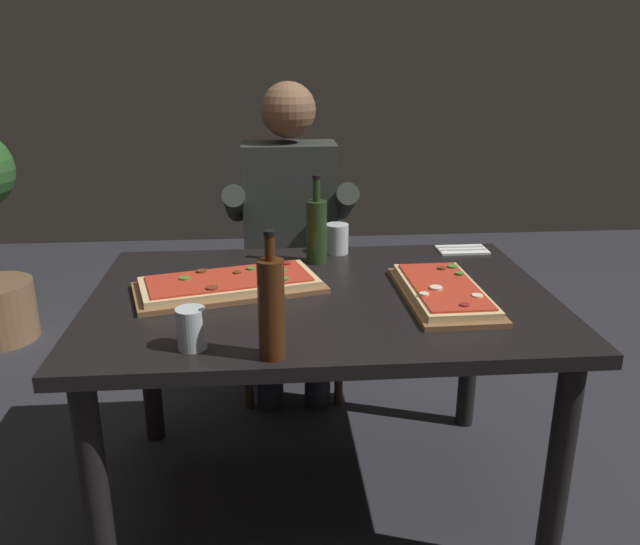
# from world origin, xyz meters

# --- Properties ---
(ground_plane) EXTENTS (6.40, 6.40, 0.00)m
(ground_plane) POSITION_xyz_m (0.00, 0.00, 0.00)
(ground_plane) COLOR #2D2D33
(dining_table) EXTENTS (1.40, 0.96, 0.74)m
(dining_table) POSITION_xyz_m (0.00, 0.00, 0.64)
(dining_table) COLOR black
(dining_table) RESTS_ON ground_plane
(pizza_rectangular_front) EXTENTS (0.62, 0.40, 0.05)m
(pizza_rectangular_front) POSITION_xyz_m (-0.28, 0.05, 0.76)
(pizza_rectangular_front) COLOR brown
(pizza_rectangular_front) RESTS_ON dining_table
(pizza_rectangular_left) EXTENTS (0.25, 0.49, 0.05)m
(pizza_rectangular_left) POSITION_xyz_m (0.36, -0.07, 0.76)
(pizza_rectangular_left) COLOR brown
(pizza_rectangular_left) RESTS_ON dining_table
(wine_bottle_dark) EXTENTS (0.07, 0.07, 0.31)m
(wine_bottle_dark) POSITION_xyz_m (0.01, 0.30, 0.86)
(wine_bottle_dark) COLOR #233819
(wine_bottle_dark) RESTS_ON dining_table
(oil_bottle_amber) EXTENTS (0.06, 0.06, 0.32)m
(oil_bottle_amber) POSITION_xyz_m (-0.15, -0.42, 0.87)
(oil_bottle_amber) COLOR #47230F
(oil_bottle_amber) RESTS_ON dining_table
(tumbler_near_camera) EXTENTS (0.07, 0.07, 0.11)m
(tumbler_near_camera) POSITION_xyz_m (-0.35, -0.35, 0.79)
(tumbler_near_camera) COLOR silver
(tumbler_near_camera) RESTS_ON dining_table
(tumbler_far_side) EXTENTS (0.08, 0.08, 0.11)m
(tumbler_far_side) POSITION_xyz_m (0.09, 0.41, 0.79)
(tumbler_far_side) COLOR silver
(tumbler_far_side) RESTS_ON dining_table
(napkin_cutlery_set) EXTENTS (0.18, 0.11, 0.01)m
(napkin_cutlery_set) POSITION_xyz_m (0.56, 0.39, 0.74)
(napkin_cutlery_set) COLOR white
(napkin_cutlery_set) RESTS_ON dining_table
(diner_chair) EXTENTS (0.44, 0.44, 0.87)m
(diner_chair) POSITION_xyz_m (-0.07, 0.86, 0.49)
(diner_chair) COLOR #3D2B1E
(diner_chair) RESTS_ON ground_plane
(seated_diner) EXTENTS (0.53, 0.41, 1.33)m
(seated_diner) POSITION_xyz_m (-0.07, 0.74, 0.74)
(seated_diner) COLOR #23232D
(seated_diner) RESTS_ON ground_plane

